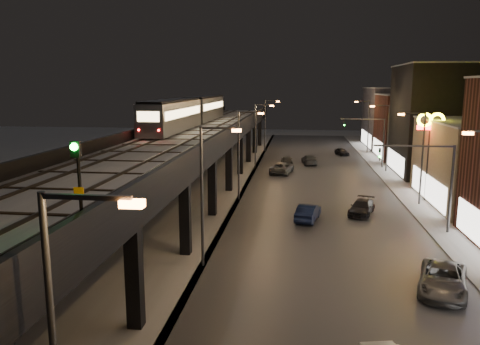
{
  "coord_description": "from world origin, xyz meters",
  "views": [
    {
      "loc": [
        5.24,
        -14.96,
        11.42
      ],
      "look_at": [
        0.9,
        19.42,
        5.0
      ],
      "focal_mm": 35.0,
      "sensor_mm": 36.0,
      "label": 1
    }
  ],
  "objects": [
    {
      "name": "building_d",
      "position": [
        23.99,
        48.0,
        7.08
      ],
      "size": [
        12.2,
        13.2,
        14.16
      ],
      "color": "black",
      "rests_on": "ground"
    },
    {
      "name": "viaduct_parapet_far",
      "position": [
        -10.35,
        32.0,
        6.85
      ],
      "size": [
        0.3,
        100.0,
        1.1
      ],
      "primitive_type": "cube",
      "color": "black",
      "rests_on": "elevated_viaduct"
    },
    {
      "name": "elevated_viaduct",
      "position": [
        -6.0,
        31.84,
        5.62
      ],
      "size": [
        9.0,
        100.0,
        6.3
      ],
      "color": "black",
      "rests_on": "ground"
    },
    {
      "name": "building_f",
      "position": [
        23.99,
        76.0,
        5.58
      ],
      "size": [
        12.2,
        16.2,
        11.16
      ],
      "color": "#43414C",
      "rests_on": "ground"
    },
    {
      "name": "car_far_white",
      "position": [
        3.61,
        52.77,
        0.68
      ],
      "size": [
        1.91,
        4.12,
        1.37
      ],
      "primitive_type": "imported",
      "rotation": [
        0.0,
        0.0,
        3.22
      ],
      "color": "#515153",
      "rests_on": "ground"
    },
    {
      "name": "traffic_light_rig_a",
      "position": [
        15.84,
        22.0,
        4.5
      ],
      "size": [
        6.1,
        0.34,
        7.0
      ],
      "color": "#38383A",
      "rests_on": "ground"
    },
    {
      "name": "sign_mcdonalds",
      "position": [
        18.0,
        32.72,
        7.05
      ],
      "size": [
        2.63,
        0.35,
        8.88
      ],
      "color": "#38383A",
      "rests_on": "ground"
    },
    {
      "name": "under_viaduct_pavement",
      "position": [
        -6.0,
        35.0,
        0.03
      ],
      "size": [
        11.0,
        120.0,
        0.06
      ],
      "primitive_type": "cube",
      "color": "#9FA1A8",
      "rests_on": "ground"
    },
    {
      "name": "streetlight_left_0",
      "position": [
        -0.43,
        -5.0,
        5.24
      ],
      "size": [
        2.57,
        0.28,
        9.0
      ],
      "color": "#38383A",
      "rests_on": "ground"
    },
    {
      "name": "streetlight_left_3",
      "position": [
        -0.43,
        49.0,
        5.24
      ],
      "size": [
        2.57,
        0.28,
        9.0
      ],
      "color": "#38383A",
      "rests_on": "ground"
    },
    {
      "name": "streetlight_right_2",
      "position": [
        16.73,
        31.0,
        5.24
      ],
      "size": [
        2.56,
        0.28,
        9.0
      ],
      "color": "#38383A",
      "rests_on": "ground"
    },
    {
      "name": "car_mid_silver",
      "position": [
        3.11,
        46.21,
        0.74
      ],
      "size": [
        3.4,
        5.68,
        1.48
      ],
      "primitive_type": "imported",
      "rotation": [
        0.0,
        0.0,
        2.95
      ],
      "color": "slate",
      "rests_on": "ground"
    },
    {
      "name": "viaduct_trackbed",
      "position": [
        -6.01,
        31.97,
        6.39
      ],
      "size": [
        8.4,
        100.0,
        0.32
      ],
      "color": "#B2B7C1",
      "rests_on": "elevated_viaduct"
    },
    {
      "name": "streetlight_right_3",
      "position": [
        16.73,
        49.0,
        5.24
      ],
      "size": [
        2.56,
        0.28,
        9.0
      ],
      "color": "#38383A",
      "rests_on": "ground"
    },
    {
      "name": "road_surface",
      "position": [
        7.5,
        35.0,
        0.03
      ],
      "size": [
        17.0,
        120.0,
        0.06
      ],
      "primitive_type": "cube",
      "color": "#46474D",
      "rests_on": "ground"
    },
    {
      "name": "car_onc_red",
      "position": [
        12.41,
        63.56,
        0.61
      ],
      "size": [
        2.48,
        3.88,
        1.23
      ],
      "primitive_type": "imported",
      "rotation": [
        0.0,
        0.0,
        0.31
      ],
      "color": "black",
      "rests_on": "ground"
    },
    {
      "name": "streetlight_left_1",
      "position": [
        -0.43,
        13.0,
        5.24
      ],
      "size": [
        2.57,
        0.28,
        9.0
      ],
      "color": "#38383A",
      "rests_on": "ground"
    },
    {
      "name": "building_e",
      "position": [
        23.99,
        62.0,
        5.08
      ],
      "size": [
        12.2,
        12.2,
        10.16
      ],
      "color": "#5A2922",
      "rests_on": "ground"
    },
    {
      "name": "traffic_light_rig_b",
      "position": [
        15.84,
        52.0,
        4.5
      ],
      "size": [
        6.1,
        0.34,
        7.0
      ],
      "color": "#38383A",
      "rests_on": "ground"
    },
    {
      "name": "viaduct_parapet_streetside",
      "position": [
        -1.65,
        32.0,
        6.85
      ],
      "size": [
        0.3,
        100.0,
        1.1
      ],
      "primitive_type": "cube",
      "color": "black",
      "rests_on": "elevated_viaduct"
    },
    {
      "name": "streetlight_left_2",
      "position": [
        -0.43,
        31.0,
        5.24
      ],
      "size": [
        2.57,
        0.28,
        9.0
      ],
      "color": "#38383A",
      "rests_on": "ground"
    },
    {
      "name": "car_onc_white",
      "position": [
        11.0,
        26.74,
        0.65
      ],
      "size": [
        3.08,
        4.82,
        1.3
      ],
      "primitive_type": "imported",
      "rotation": [
        0.0,
        0.0,
        -0.3
      ],
      "color": "black",
      "rests_on": "ground"
    },
    {
      "name": "subway_train",
      "position": [
        -8.5,
        43.86,
        8.3
      ],
      "size": [
        2.83,
        34.58,
        3.38
      ],
      "color": "gray",
      "rests_on": "viaduct_trackbed"
    },
    {
      "name": "car_near_white",
      "position": [
        6.17,
        24.19,
        0.71
      ],
      "size": [
        2.41,
        4.55,
        1.42
      ],
      "primitive_type": "imported",
      "rotation": [
        0.0,
        0.0,
        2.92
      ],
      "color": "#121C40",
      "rests_on": "ground"
    },
    {
      "name": "rail_signal",
      "position": [
        -2.1,
        -0.35,
        8.75
      ],
      "size": [
        0.35,
        0.43,
        3.01
      ],
      "color": "black",
      "rests_on": "viaduct_trackbed"
    },
    {
      "name": "sidewalk_right",
      "position": [
        17.5,
        35.0,
        0.07
      ],
      "size": [
        4.0,
        120.0,
        0.14
      ],
      "primitive_type": "cube",
      "color": "#9FA1A8",
      "rests_on": "ground"
    },
    {
      "name": "car_onc_dark",
      "position": [
        13.42,
        10.84,
        0.74
      ],
      "size": [
        3.92,
        5.81,
        1.48
      ],
      "primitive_type": "imported",
      "rotation": [
        0.0,
        0.0,
        -0.3
      ],
      "color": "#57595E",
      "rests_on": "ground"
    },
    {
      "name": "streetlight_left_4",
      "position": [
        -0.43,
        67.0,
        5.24
      ],
      "size": [
        2.57,
        0.28,
        9.0
      ],
      "color": "#38383A",
      "rests_on": "ground"
    },
    {
      "name": "streetlight_right_4",
      "position": [
        16.73,
        67.0,
        5.24
      ],
      "size": [
        2.56,
        0.28,
        9.0
      ],
      "color": "#38383A",
      "rests_on": "ground"
    },
    {
      "name": "car_mid_dark",
      "position": [
        6.86,
        53.91,
        0.68
      ],
      "size": [
        2.46,
        4.91,
        1.37
      ],
      "primitive_type": "imported",
      "rotation": [
        0.0,
        0.0,
        3.26
      ],
      "color": "#3D4147",
      "rests_on": "ground"
    }
  ]
}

